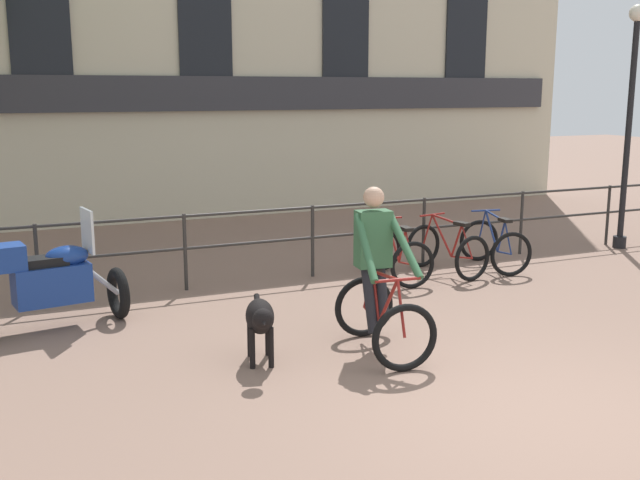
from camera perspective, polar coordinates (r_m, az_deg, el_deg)
ground_plane at (r=6.75m, az=17.62°, el=-12.61°), size 60.00×60.00×0.00m
canal_railing at (r=10.80m, az=-0.57°, el=0.86°), size 15.05×0.05×1.05m
cyclist_with_bike at (r=7.79m, az=4.49°, el=-2.93°), size 0.80×1.24×1.70m
dog at (r=7.44m, az=-4.57°, el=-5.98°), size 0.41×0.93×0.67m
parked_motorcycle at (r=8.97m, az=-19.86°, el=-2.98°), size 1.69×0.86×1.35m
parked_bicycle_near_lamp at (r=10.75m, az=5.82°, el=-1.16°), size 0.74×1.16×0.86m
parked_bicycle_mid_left at (r=11.19m, az=9.65°, el=-0.76°), size 0.84×1.21×0.86m
parked_bicycle_mid_right at (r=11.67m, az=13.16°, el=-0.40°), size 0.84×1.20×0.86m
street_lamp at (r=13.66m, az=22.53°, el=8.85°), size 0.28×0.28×4.04m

